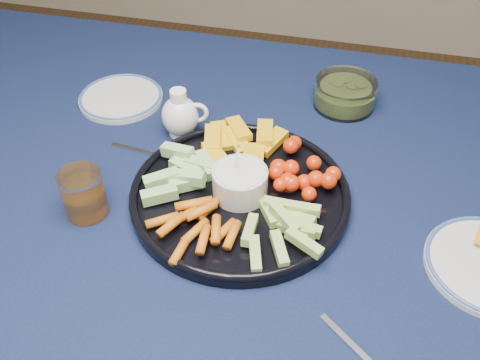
% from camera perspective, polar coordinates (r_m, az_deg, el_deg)
% --- Properties ---
extents(dining_table, '(1.67, 1.07, 0.75)m').
position_cam_1_polar(dining_table, '(1.02, -2.37, -3.85)').
color(dining_table, '#512A1B').
rests_on(dining_table, ground).
extents(crudite_platter, '(0.37, 0.37, 0.12)m').
position_cam_1_polar(crudite_platter, '(0.91, -0.17, -1.19)').
color(crudite_platter, black).
rests_on(crudite_platter, dining_table).
extents(creamer_pitcher, '(0.09, 0.07, 0.10)m').
position_cam_1_polar(creamer_pitcher, '(1.04, -6.34, 6.85)').
color(creamer_pitcher, white).
rests_on(creamer_pitcher, dining_table).
extents(pickle_bowl, '(0.13, 0.13, 0.06)m').
position_cam_1_polar(pickle_bowl, '(1.15, 11.11, 8.92)').
color(pickle_bowl, white).
rests_on(pickle_bowl, dining_table).
extents(juice_tumbler, '(0.07, 0.07, 0.08)m').
position_cam_1_polar(juice_tumbler, '(0.91, -16.29, -1.67)').
color(juice_tumbler, white).
rests_on(juice_tumbler, dining_table).
extents(fork_left, '(0.15, 0.03, 0.00)m').
position_cam_1_polar(fork_left, '(1.02, -9.36, 2.74)').
color(fork_left, silver).
rests_on(fork_left, dining_table).
extents(side_plate_extra, '(0.18, 0.18, 0.01)m').
position_cam_1_polar(side_plate_extra, '(1.18, -12.59, 8.59)').
color(side_plate_extra, silver).
rests_on(side_plate_extra, dining_table).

